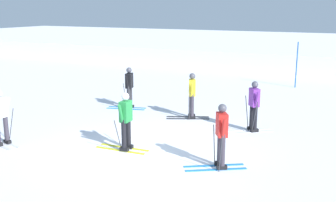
% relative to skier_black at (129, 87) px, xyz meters
% --- Properties ---
extents(ground_plane, '(120.00, 120.00, 0.00)m').
position_rel_skier_black_xyz_m(ground_plane, '(3.04, -4.12, -0.92)').
color(ground_plane, white).
extents(far_snow_ridge, '(80.00, 6.19, 1.22)m').
position_rel_skier_black_xyz_m(far_snow_ridge, '(3.04, 14.68, -0.31)').
color(far_snow_ridge, white).
rests_on(far_snow_ridge, ground).
extents(skier_black, '(1.64, 0.97, 1.71)m').
position_rel_skier_black_xyz_m(skier_black, '(0.00, 0.00, 0.00)').
color(skier_black, '#237AC6').
rests_on(skier_black, ground).
extents(skier_green, '(1.62, 1.00, 1.71)m').
position_rel_skier_black_xyz_m(skier_green, '(2.52, -4.26, -0.00)').
color(skier_green, gold).
rests_on(skier_green, ground).
extents(skier_white, '(1.64, 0.99, 1.71)m').
position_rel_skier_black_xyz_m(skier_white, '(-1.07, -5.55, -0.00)').
color(skier_white, silver).
rests_on(skier_white, ground).
extents(skier_yellow, '(1.61, 1.01, 1.71)m').
position_rel_skier_black_xyz_m(skier_yellow, '(2.86, -0.21, 0.00)').
color(skier_yellow, black).
rests_on(skier_yellow, ground).
extents(skier_purple, '(1.48, 1.28, 1.71)m').
position_rel_skier_black_xyz_m(skier_purple, '(5.36, -0.82, 0.00)').
color(skier_purple, silver).
rests_on(skier_purple, ground).
extents(skier_red, '(1.55, 1.18, 1.71)m').
position_rel_skier_black_xyz_m(skier_red, '(5.44, -4.32, -0.00)').
color(skier_red, '#237AC6').
rests_on(skier_red, ground).
extents(trail_marker_pole, '(0.06, 0.06, 2.36)m').
position_rel_skier_black_xyz_m(trail_marker_pole, '(5.35, 7.69, 0.26)').
color(trail_marker_pole, '#1E56AD').
rests_on(trail_marker_pole, ground).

